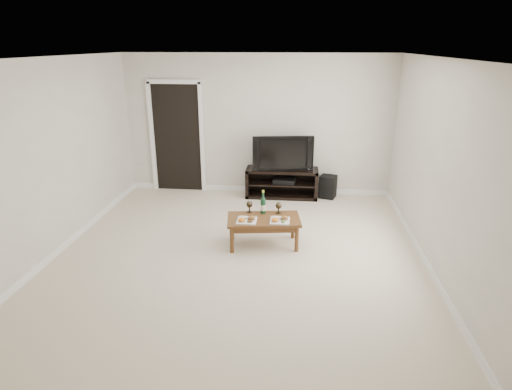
% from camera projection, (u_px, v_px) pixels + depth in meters
% --- Properties ---
extents(floor, '(5.50, 5.50, 0.00)m').
position_uv_depth(floor, '(238.00, 257.00, 5.85)').
color(floor, beige).
rests_on(floor, ground).
extents(back_wall, '(5.00, 0.04, 2.60)m').
position_uv_depth(back_wall, '(258.00, 126.00, 8.00)').
color(back_wall, silver).
rests_on(back_wall, ground).
extents(ceiling, '(5.00, 5.50, 0.04)m').
position_uv_depth(ceiling, '(235.00, 56.00, 4.96)').
color(ceiling, white).
rests_on(ceiling, back_wall).
extents(doorway, '(0.90, 0.02, 2.05)m').
position_uv_depth(doorway, '(177.00, 139.00, 8.21)').
color(doorway, black).
rests_on(doorway, ground).
extents(media_console, '(1.34, 0.45, 0.55)m').
position_uv_depth(media_console, '(282.00, 183.00, 8.05)').
color(media_console, black).
rests_on(media_console, ground).
extents(television, '(1.12, 0.30, 0.64)m').
position_uv_depth(television, '(282.00, 152.00, 7.85)').
color(television, black).
rests_on(television, media_console).
extents(av_receiver, '(0.42, 0.33, 0.08)m').
position_uv_depth(av_receiver, '(284.00, 181.00, 8.01)').
color(av_receiver, black).
rests_on(av_receiver, media_console).
extents(subwoofer, '(0.35, 0.35, 0.42)m').
position_uv_depth(subwoofer, '(328.00, 187.00, 8.03)').
color(subwoofer, black).
rests_on(subwoofer, ground).
extents(coffee_table, '(1.09, 0.69, 0.42)m').
position_uv_depth(coffee_table, '(264.00, 232.00, 6.13)').
color(coffee_table, brown).
rests_on(coffee_table, ground).
extents(plate_left, '(0.27, 0.27, 0.07)m').
position_uv_depth(plate_left, '(247.00, 219.00, 5.94)').
color(plate_left, white).
rests_on(plate_left, coffee_table).
extents(plate_right, '(0.27, 0.27, 0.07)m').
position_uv_depth(plate_right, '(280.00, 219.00, 5.93)').
color(plate_right, white).
rests_on(plate_right, coffee_table).
extents(wine_bottle, '(0.07, 0.07, 0.35)m').
position_uv_depth(wine_bottle, '(263.00, 202.00, 6.18)').
color(wine_bottle, '#0E341C').
rests_on(wine_bottle, coffee_table).
extents(goblet_left, '(0.09, 0.09, 0.17)m').
position_uv_depth(goblet_left, '(249.00, 207.00, 6.24)').
color(goblet_left, '#322A1B').
rests_on(goblet_left, coffee_table).
extents(goblet_right, '(0.09, 0.09, 0.17)m').
position_uv_depth(goblet_right, '(279.00, 208.00, 6.20)').
color(goblet_right, '#322A1B').
rests_on(goblet_right, coffee_table).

